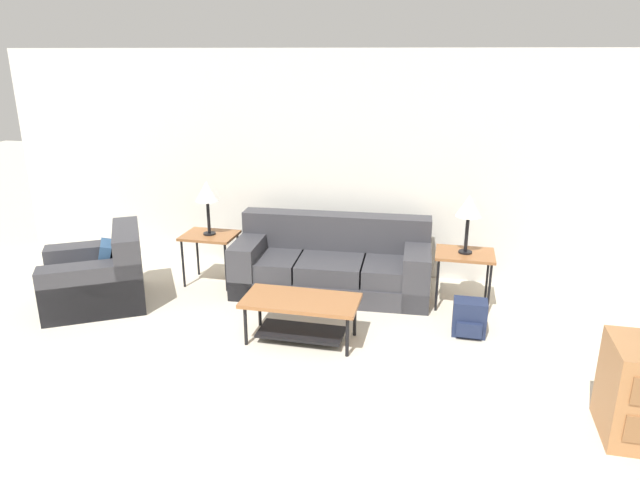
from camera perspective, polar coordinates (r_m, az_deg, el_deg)
wall_back at (r=6.68m, az=3.28°, el=7.43°), size 8.78×0.06×2.60m
couch at (r=6.35m, az=1.24°, el=-2.57°), size 2.18×0.99×0.82m
armchair at (r=6.48m, az=-21.24°, el=-3.55°), size 1.33×1.32×0.80m
coffee_table at (r=5.27m, az=-1.92°, el=-6.99°), size 1.06×0.52×0.42m
side_table_left at (r=6.60m, az=-10.95°, el=0.07°), size 0.60×0.47×0.59m
side_table_right at (r=6.08m, az=14.26°, el=-1.78°), size 0.60×0.47×0.59m
table_lamp_left at (r=6.46m, az=-11.24°, el=4.65°), size 0.26×0.26×0.61m
table_lamp_right at (r=5.92m, az=14.67°, el=3.16°), size 0.26×0.26×0.61m
backpack at (r=5.61m, az=14.72°, el=-7.57°), size 0.31×0.29×0.35m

